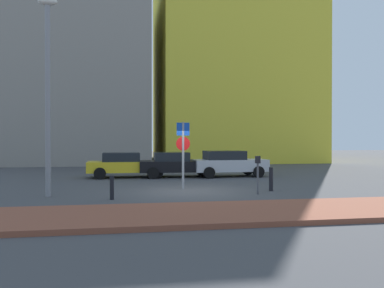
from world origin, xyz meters
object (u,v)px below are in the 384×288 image
traffic_bollard_near (112,188)px  parked_car_yellow (127,164)px  street_lamp (48,80)px  parked_car_black (177,164)px  traffic_bollard_mid (271,179)px  parking_meter (258,170)px  parking_sign_post (183,147)px  parked_car_silver (228,163)px

traffic_bollard_near → parked_car_yellow: bearing=86.3°
street_lamp → traffic_bollard_near: 4.70m
parked_car_black → traffic_bollard_mid: parked_car_black is taller
parking_meter → traffic_bollard_mid: parking_meter is taller
parked_car_black → traffic_bollard_near: parked_car_black is taller
parking_meter → traffic_bollard_mid: (0.88, 0.88, -0.47)m
parking_meter → street_lamp: bearing=174.6°
street_lamp → traffic_bollard_near: size_ratio=8.67×
parking_meter → traffic_bollard_near: (-5.52, -0.38, -0.53)m
parking_sign_post → parked_car_black: bearing=85.4°
parked_car_yellow → street_lamp: size_ratio=0.61×
traffic_bollard_mid → street_lamp: bearing=-179.1°
parked_car_silver → street_lamp: size_ratio=0.58×
parked_car_black → parked_car_yellow: bearing=175.6°
parked_car_yellow → street_lamp: street_lamp is taller
parked_car_silver → traffic_bollard_mid: parked_car_silver is taller
parking_sign_post → traffic_bollard_near: size_ratio=3.38×
parked_car_yellow → traffic_bollard_near: (-0.52, -8.16, -0.30)m
parking_meter → street_lamp: 8.60m
parked_car_silver → parking_sign_post: (-3.39, -5.16, 1.03)m
parked_car_yellow → parked_car_silver: 5.80m
parked_car_black → parked_car_silver: size_ratio=1.04×
parked_car_black → street_lamp: bearing=-130.0°
parked_car_silver → traffic_bollard_near: bearing=-129.4°
parking_meter → traffic_bollard_near: bearing=-176.1°
parking_sign_post → parking_meter: bearing=-39.3°
parked_car_black → traffic_bollard_mid: 7.35m
parked_car_silver → traffic_bollard_mid: (0.10, -6.42, -0.30)m
parking_sign_post → street_lamp: street_lamp is taller
parked_car_silver → parking_meter: parked_car_silver is taller
parking_sign_post → traffic_bollard_near: bearing=-139.2°
parking_sign_post → parked_car_silver: bearing=56.7°
parked_car_black → traffic_bollard_near: bearing=-112.9°
parking_meter → street_lamp: size_ratio=0.20×
parking_sign_post → traffic_bollard_mid: 3.94m
parking_sign_post → street_lamp: (-5.27, -1.38, 2.51)m
parked_car_yellow → parking_meter: parking_meter is taller
parking_sign_post → traffic_bollard_mid: parking_sign_post is taller
parked_car_black → street_lamp: (-5.71, -6.81, 3.59)m
parked_car_yellow → parking_sign_post: size_ratio=1.58×
traffic_bollard_mid → parking_sign_post: bearing=160.3°
parking_meter → traffic_bollard_mid: 1.33m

